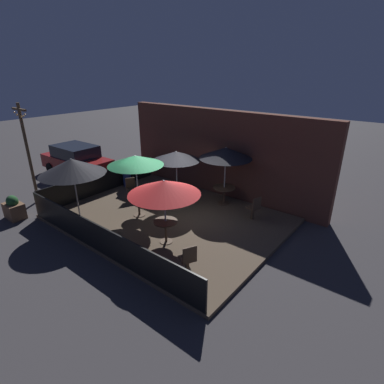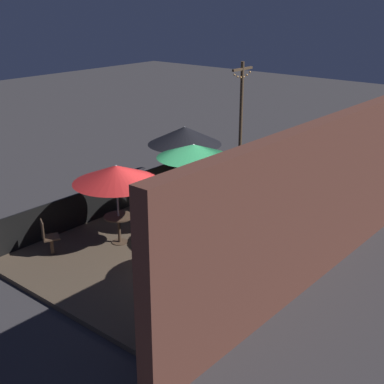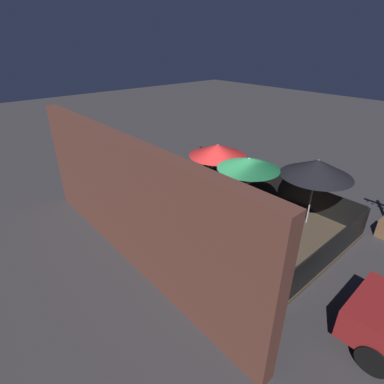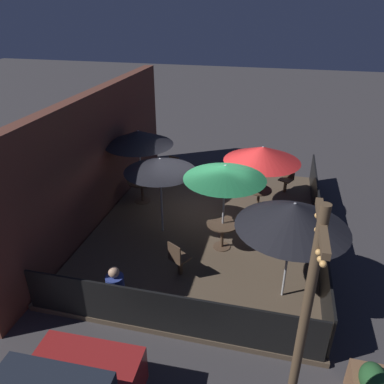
% 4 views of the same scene
% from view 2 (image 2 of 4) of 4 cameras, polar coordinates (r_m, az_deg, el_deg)
% --- Properties ---
extents(ground_plane, '(60.00, 60.00, 0.00)m').
position_cam_2_polar(ground_plane, '(14.12, -0.54, -5.81)').
color(ground_plane, '#383538').
extents(patio_deck, '(8.15, 6.14, 0.12)m').
position_cam_2_polar(patio_deck, '(14.09, -0.54, -5.59)').
color(patio_deck, brown).
rests_on(patio_deck, ground_plane).
extents(building_wall, '(9.75, 0.36, 3.75)m').
position_cam_2_polar(building_wall, '(11.66, 11.86, -1.98)').
color(building_wall, brown).
rests_on(building_wall, ground_plane).
extents(fence_front, '(7.95, 0.05, 0.95)m').
position_cam_2_polar(fence_front, '(15.85, -8.89, -0.71)').
color(fence_front, black).
rests_on(fence_front, patio_deck).
extents(fence_side_left, '(0.05, 5.94, 0.95)m').
position_cam_2_polar(fence_side_left, '(16.91, 8.35, 0.67)').
color(fence_side_left, black).
rests_on(fence_side_left, patio_deck).
extents(patio_umbrella_0, '(2.08, 2.08, 2.37)m').
position_cam_2_polar(patio_umbrella_0, '(11.22, 5.33, -0.34)').
color(patio_umbrella_0, '#B2B2B7').
rests_on(patio_umbrella_0, patio_deck).
extents(patio_umbrella_1, '(2.01, 2.01, 2.34)m').
position_cam_2_polar(patio_umbrella_1, '(14.35, 0.18, 4.40)').
color(patio_umbrella_1, '#B2B2B7').
rests_on(patio_umbrella_1, patio_deck).
extents(patio_umbrella_2, '(2.22, 2.22, 2.11)m').
position_cam_2_polar(patio_umbrella_2, '(13.48, -8.08, 1.93)').
color(patio_umbrella_2, '#B2B2B7').
rests_on(patio_umbrella_2, patio_deck).
extents(patio_umbrella_3, '(1.91, 1.91, 2.19)m').
position_cam_2_polar(patio_umbrella_3, '(13.09, 5.00, 2.06)').
color(patio_umbrella_3, '#B2B2B7').
rests_on(patio_umbrella_3, patio_deck).
extents(patio_umbrella_4, '(2.28, 2.28, 2.32)m').
position_cam_2_polar(patio_umbrella_4, '(16.47, -0.79, 6.05)').
color(patio_umbrella_4, '#B2B2B7').
rests_on(patio_umbrella_4, patio_deck).
extents(dining_table_0, '(0.91, 0.91, 0.72)m').
position_cam_2_polar(dining_table_0, '(11.87, 5.09, -7.48)').
color(dining_table_0, '#4C3828').
rests_on(dining_table_0, patio_deck).
extents(dining_table_1, '(0.83, 0.83, 0.74)m').
position_cam_2_polar(dining_table_1, '(14.86, 0.17, -1.47)').
color(dining_table_1, '#4C3828').
rests_on(dining_table_1, patio_deck).
extents(dining_table_2, '(0.76, 0.76, 0.75)m').
position_cam_2_polar(dining_table_2, '(13.94, -7.82, -3.16)').
color(dining_table_2, '#4C3828').
rests_on(dining_table_2, patio_deck).
extents(patio_chair_0, '(0.54, 0.54, 0.92)m').
position_cam_2_polar(patio_chair_0, '(13.68, -15.10, -4.58)').
color(patio_chair_0, '#4C3828').
rests_on(patio_chair_0, patio_deck).
extents(patio_chair_1, '(0.55, 0.55, 0.93)m').
position_cam_2_polar(patio_chair_1, '(15.46, 5.75, -0.98)').
color(patio_chair_1, '#4C3828').
rests_on(patio_chair_1, patio_deck).
extents(patio_chair_2, '(0.50, 0.50, 0.91)m').
position_cam_2_polar(patio_chair_2, '(11.06, -2.24, -10.11)').
color(patio_chair_2, '#4C3828').
rests_on(patio_chair_2, patio_deck).
extents(patron_0, '(0.52, 0.52, 1.12)m').
position_cam_2_polar(patron_0, '(16.13, 11.25, -0.40)').
color(patron_0, navy).
rests_on(patron_0, patio_deck).
extents(planter_box, '(0.79, 0.55, 0.92)m').
position_cam_2_polar(planter_box, '(19.44, 0.42, 2.90)').
color(planter_box, brown).
rests_on(planter_box, ground_plane).
extents(light_post, '(1.10, 0.12, 4.10)m').
position_cam_2_polar(light_post, '(18.90, 5.25, 8.21)').
color(light_post, brown).
rests_on(light_post, ground_plane).
extents(parked_car_0, '(4.20, 1.88, 1.62)m').
position_cam_2_polar(parked_car_0, '(19.27, 15.45, 3.37)').
color(parked_car_0, maroon).
rests_on(parked_car_0, ground_plane).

